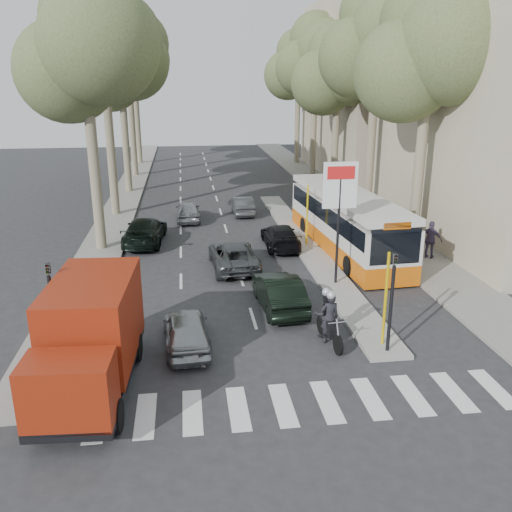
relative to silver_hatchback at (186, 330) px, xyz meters
The scene contains 30 objects.
ground 3.56m from the silver_hatchback, ahead, with size 120.00×120.00×0.00m, color #28282B.
sidewalk_right 27.84m from the silver_hatchback, 64.23° to the left, with size 3.20×70.00×0.12m, color gray.
median_left 28.43m from the silver_hatchback, 99.11° to the left, with size 2.40×64.00×0.12m, color gray.
traffic_island 12.97m from the silver_hatchback, 58.61° to the left, with size 1.50×26.00×0.16m, color gray.
building_far 39.69m from the silver_hatchback, 60.85° to the left, with size 11.00×20.00×16.00m, color #B7A88E.
billboard 8.98m from the silver_hatchback, 36.87° to the left, with size 1.50×12.10×5.60m.
traffic_light_island 7.14m from the silver_hatchback, 12.01° to the right, with size 0.16×0.41×3.60m.
traffic_light_left 4.59m from the silver_hatchback, 167.15° to the right, with size 0.16×0.41×3.60m.
tree_l_a 16.19m from the silver_hatchback, 109.76° to the left, with size 7.40×7.20×14.10m.
tree_l_b 23.15m from the silver_hatchback, 102.50° to the left, with size 7.40×7.20×14.88m.
tree_l_c 30.01m from the silver_hatchback, 98.62° to the left, with size 7.40×7.20×13.71m.
tree_l_d 38.10m from the silver_hatchback, 96.89° to the left, with size 7.40×7.20×15.66m.
tree_l_e 45.53m from the silver_hatchback, 95.78° to the left, with size 7.40×7.20×14.49m.
tree_r_a 18.92m from the silver_hatchback, 38.86° to the left, with size 7.40×7.20×14.10m.
tree_r_b 24.67m from the silver_hatchback, 55.00° to the left, with size 7.40×7.20×15.27m.
tree_r_c 30.40m from the silver_hatchback, 64.43° to the left, with size 7.40×7.20×13.32m.
tree_r_d 37.90m from the silver_hatchback, 69.72° to the left, with size 7.40×7.20×14.88m.
tree_r_e 45.12m from the silver_hatchback, 73.21° to the left, with size 7.40×7.20×14.10m.
silver_hatchback is the anchor object (origin of this frame).
dark_hatchback 4.77m from the silver_hatchback, 37.68° to the left, with size 1.52×4.35×1.43m, color black.
queue_car_a 8.42m from the silver_hatchback, 73.44° to the left, with size 2.14×4.64×1.29m, color #46494D.
queue_car_b 12.41m from the silver_hatchback, 64.73° to the left, with size 1.78×4.38×1.27m, color black.
queue_car_c 17.86m from the silver_hatchback, 89.03° to the left, with size 1.54×3.82×1.30m, color #999BA0.
queue_car_d 19.63m from the silver_hatchback, 78.01° to the left, with size 1.30×3.73×1.23m, color #46494D.
queue_car_e 13.16m from the silver_hatchback, 99.60° to the left, with size 2.07×5.10×1.48m, color black.
red_truck 3.73m from the silver_hatchback, 141.30° to the right, with size 2.67×6.22×3.25m.
city_bus 13.46m from the silver_hatchback, 49.60° to the left, with size 3.44×12.31×3.20m.
motorcycle 4.98m from the silver_hatchback, ahead, with size 0.91×2.35×2.00m.
pedestrian_near 14.86m from the silver_hatchback, 32.45° to the left, with size 1.14×0.56×1.94m, color #433854.
pedestrian_far 14.30m from the silver_hatchback, 41.52° to the left, with size 1.16×0.51×1.79m, color brown.
Camera 1 is at (-3.36, -17.24, 8.94)m, focal length 38.00 mm.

